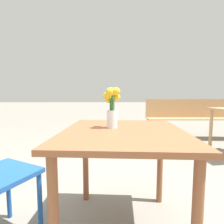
{
  "coord_description": "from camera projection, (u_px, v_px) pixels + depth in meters",
  "views": [
    {
      "loc": [
        -0.09,
        -1.12,
        0.95
      ],
      "look_at": [
        -0.07,
        0.07,
        0.83
      ],
      "focal_mm": 28.0,
      "sensor_mm": 36.0,
      "label": 1
    }
  ],
  "objects": [
    {
      "name": "flower_vase",
      "position": [
        112.0,
        108.0,
        1.2
      ],
      "size": [
        0.12,
        0.12,
        0.28
      ],
      "color": "silver",
      "rests_on": "table_front"
    },
    {
      "name": "bench_near",
      "position": [
        191.0,
        117.0,
        3.76
      ],
      "size": [
        1.91,
        0.39,
        0.85
      ],
      "color": "tan",
      "rests_on": "ground_plane"
    },
    {
      "name": "table_front",
      "position": [
        123.0,
        146.0,
        1.15
      ],
      "size": [
        0.84,
        0.91,
        0.72
      ],
      "color": "brown",
      "rests_on": "ground_plane"
    }
  ]
}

